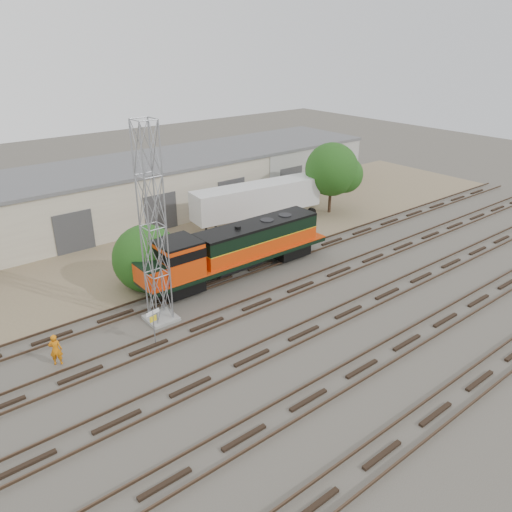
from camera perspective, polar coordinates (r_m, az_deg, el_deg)
ground at (r=32.44m, az=1.79°, el=-6.67°), size 140.00×140.00×0.00m
dirt_strip at (r=43.71m, az=-11.07°, el=1.31°), size 80.00×16.00×0.02m
tracks at (r=30.53m, az=5.48°, el=-8.76°), size 80.00×20.40×0.28m
warehouse at (r=49.71m, az=-15.70°, el=6.88°), size 58.40×10.40×5.30m
locomotive at (r=36.51m, az=-2.41°, el=0.83°), size 15.69×2.75×3.77m
signal_tower at (r=29.82m, az=-11.65°, el=2.89°), size 1.83×1.83×12.41m
sign_post at (r=29.37m, az=-11.65°, el=-7.22°), size 0.91×0.20×2.23m
worker at (r=29.51m, az=-21.92°, el=-9.90°), size 0.82×0.73×1.88m
semi_trailer at (r=46.84m, az=0.46°, el=6.52°), size 13.01×4.09×3.94m
dumpster_blue at (r=53.25m, az=2.86°, el=6.72°), size 2.00×1.93×1.50m
dumpster_red at (r=59.50m, az=8.14°, el=8.32°), size 1.82×1.76×1.40m
tree_mid at (r=35.91m, az=-11.86°, el=-0.43°), size 5.06×4.82×4.82m
tree_east at (r=50.26m, az=9.02°, el=9.60°), size 5.47×5.21×7.04m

